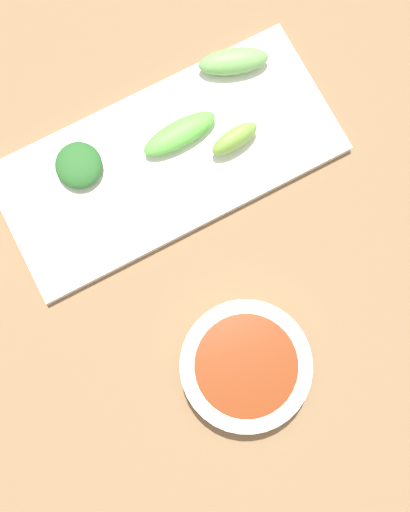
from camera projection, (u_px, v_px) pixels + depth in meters
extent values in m
cube|color=brown|center=(197.00, 242.00, 0.75)|extent=(2.10, 2.10, 0.02)
cylinder|color=silver|center=(245.00, 366.00, 0.69)|extent=(0.14, 0.14, 0.03)
cylinder|color=maroon|center=(246.00, 366.00, 0.69)|extent=(0.11, 0.11, 0.03)
cube|color=white|center=(168.00, 160.00, 0.75)|extent=(0.18, 0.40, 0.01)
ellipsoid|color=#6DAA57|center=(233.00, 61.00, 0.75)|extent=(0.06, 0.09, 0.03)
ellipsoid|color=#265C26|center=(79.00, 165.00, 0.73)|extent=(0.06, 0.06, 0.02)
ellipsoid|color=#5DBB45|center=(180.00, 134.00, 0.73)|extent=(0.04, 0.09, 0.02)
ellipsoid|color=#77AD41|center=(235.00, 139.00, 0.73)|extent=(0.03, 0.06, 0.03)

